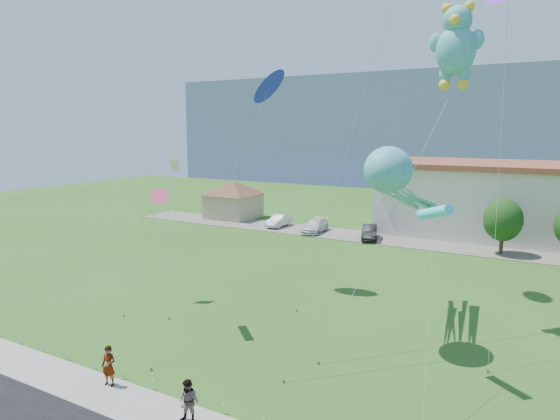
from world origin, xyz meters
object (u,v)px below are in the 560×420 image
(parked_car_white, at_px, (315,226))
(octopus_kite, at_px, (396,184))
(pedestrian_left, at_px, (109,366))
(pavilion, at_px, (233,196))
(pedestrian_right, at_px, (189,402))
(parked_car_silver, at_px, (279,221))
(teddy_bear_kite, at_px, (456,44))
(parked_car_black, at_px, (369,232))

(parked_car_white, xyz_separation_m, octopus_kite, (16.50, -23.85, 8.04))
(pedestrian_left, xyz_separation_m, octopus_kite, (9.42, 12.73, 7.79))
(octopus_kite, bearing_deg, pavilion, 138.07)
(pedestrian_right, relative_size, parked_car_white, 0.36)
(pedestrian_right, relative_size, parked_car_silver, 0.42)
(pedestrian_left, relative_size, parked_car_silver, 0.43)
(pavilion, height_order, parked_car_white, pavilion)
(pedestrian_right, bearing_deg, parked_car_white, 97.47)
(teddy_bear_kite, bearing_deg, octopus_kite, -118.65)
(pavilion, relative_size, teddy_bear_kite, 0.48)
(parked_car_black, bearing_deg, pavilion, 150.08)
(parked_car_black, height_order, teddy_bear_kite, teddy_bear_kite)
(pedestrian_left, bearing_deg, pedestrian_right, -19.31)
(octopus_kite, bearing_deg, parked_car_black, 112.55)
(pedestrian_left, relative_size, teddy_bear_kite, 0.10)
(pedestrian_left, xyz_separation_m, pedestrian_right, (5.19, -0.52, -0.03))
(pedestrian_right, bearing_deg, teddy_bear_kite, 58.85)
(pedestrian_left, xyz_separation_m, teddy_bear_kite, (11.52, 16.58, 15.74))
(parked_car_black, xyz_separation_m, octopus_kite, (9.73, -23.44, 8.01))
(pedestrian_left, height_order, octopus_kite, octopus_kite)
(octopus_kite, height_order, teddy_bear_kite, teddy_bear_kite)
(octopus_kite, distance_m, teddy_bear_kite, 9.08)
(pedestrian_left, bearing_deg, octopus_kite, 39.93)
(parked_car_silver, relative_size, parked_car_white, 0.87)
(parked_car_silver, bearing_deg, pedestrian_left, -72.13)
(pedestrian_right, relative_size, parked_car_black, 0.39)
(parked_car_silver, xyz_separation_m, octopus_kite, (21.84, -24.74, 8.05))
(pavilion, distance_m, parked_car_silver, 9.33)
(pedestrian_right, relative_size, octopus_kite, 0.13)
(parked_car_black, relative_size, teddy_bear_kite, 0.24)
(octopus_kite, bearing_deg, teddy_bear_kite, 61.35)
(parked_car_silver, xyz_separation_m, parked_car_black, (12.11, -1.30, 0.05))
(pedestrian_left, distance_m, octopus_kite, 17.65)
(pedestrian_right, xyz_separation_m, parked_car_silver, (-17.61, 38.00, -0.23))
(parked_car_black, bearing_deg, pedestrian_right, -100.61)
(parked_car_silver, bearing_deg, octopus_kite, -49.02)
(pavilion, distance_m, teddy_bear_kite, 42.51)
(parked_car_white, bearing_deg, pedestrian_right, -76.38)
(pedestrian_left, height_order, parked_car_white, pedestrian_left)
(parked_car_white, relative_size, teddy_bear_kite, 0.26)
(pedestrian_left, bearing_deg, teddy_bear_kite, 41.63)
(parked_car_silver, height_order, octopus_kite, octopus_kite)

